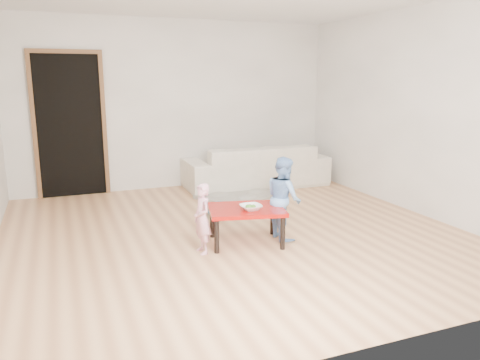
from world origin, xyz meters
TOP-DOWN VIEW (x-y plane):
  - floor at (0.00, 0.00)m, footprint 5.00×5.00m
  - back_wall at (0.00, 2.50)m, footprint 5.00×0.02m
  - right_wall at (2.50, 0.00)m, footprint 0.02×5.00m
  - doorway at (-1.60, 2.48)m, footprint 1.02×0.08m
  - sofa at (1.16, 2.05)m, footprint 2.30×0.92m
  - cushion at (0.90, 1.87)m, footprint 0.49×0.44m
  - red_table at (0.00, -0.38)m, footprint 0.89×0.74m
  - bowl at (0.02, -0.47)m, footprint 0.22×0.22m
  - broccoli at (0.02, -0.47)m, footprint 0.12×0.12m
  - child_pink at (-0.51, -0.48)m, footprint 0.19×0.27m
  - child_blue at (0.44, -0.36)m, footprint 0.35×0.45m
  - basin at (0.08, 0.69)m, footprint 0.41×0.41m
  - blanket at (0.64, 1.44)m, footprint 1.31×1.22m

SIDE VIEW (x-z plane):
  - floor at x=0.00m, z-range -0.01..0.01m
  - blanket at x=0.64m, z-range 0.00..0.05m
  - basin at x=0.08m, z-range 0.00..0.13m
  - red_table at x=0.00m, z-range 0.00..0.39m
  - sofa at x=1.16m, z-range 0.00..0.67m
  - child_pink at x=-0.51m, z-range 0.00..0.71m
  - bowl at x=0.02m, z-range 0.39..0.44m
  - broccoli at x=0.02m, z-range 0.39..0.44m
  - child_blue at x=0.44m, z-range 0.00..0.90m
  - cushion at x=0.90m, z-range 0.44..0.56m
  - doorway at x=-1.60m, z-range -0.03..2.08m
  - back_wall at x=0.00m, z-range 0.00..2.60m
  - right_wall at x=2.50m, z-range 0.00..2.60m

